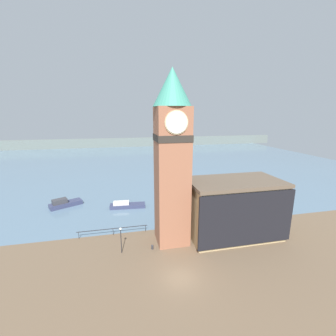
% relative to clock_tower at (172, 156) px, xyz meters
% --- Properties ---
extents(ground_plane, '(160.00, 160.00, 0.00)m').
position_rel_clock_tower_xyz_m(ground_plane, '(-0.85, -8.02, -12.68)').
color(ground_plane, brown).
extents(water, '(160.00, 120.00, 0.00)m').
position_rel_clock_tower_xyz_m(water, '(-0.85, 63.57, -12.68)').
color(water, slate).
rests_on(water, ground_plane).
extents(far_shoreline, '(180.00, 3.00, 5.00)m').
position_rel_clock_tower_xyz_m(far_shoreline, '(-0.85, 103.57, -10.18)').
color(far_shoreline, slate).
rests_on(far_shoreline, water).
extents(pier_railing, '(10.62, 0.08, 1.09)m').
position_rel_clock_tower_xyz_m(pier_railing, '(-8.51, 3.32, -11.72)').
color(pier_railing, '#232328').
rests_on(pier_railing, ground_plane).
extents(clock_tower, '(5.05, 5.05, 23.93)m').
position_rel_clock_tower_xyz_m(clock_tower, '(0.00, 0.00, 0.00)').
color(clock_tower, '#935B42').
rests_on(clock_tower, ground_plane).
extents(pier_building, '(13.89, 7.78, 8.74)m').
position_rel_clock_tower_xyz_m(pier_building, '(9.50, -0.50, -8.29)').
color(pier_building, tan).
rests_on(pier_building, ground_plane).
extents(boat_near, '(7.03, 2.40, 1.34)m').
position_rel_clock_tower_xyz_m(boat_near, '(-6.13, 13.56, -12.17)').
color(boat_near, '#333856').
rests_on(boat_near, water).
extents(boat_far, '(6.38, 4.67, 1.78)m').
position_rel_clock_tower_xyz_m(boat_far, '(-18.35, 16.79, -12.03)').
color(boat_far, '#333856').
rests_on(boat_far, water).
extents(mooring_bollard_near, '(0.32, 0.32, 0.66)m').
position_rel_clock_tower_xyz_m(mooring_bollard_near, '(-3.16, -1.72, -12.32)').
color(mooring_bollard_near, '#2D2D33').
rests_on(mooring_bollard_near, ground_plane).
extents(lamp_post, '(0.32, 0.32, 3.69)m').
position_rel_clock_tower_xyz_m(lamp_post, '(-7.32, -1.69, -10.07)').
color(lamp_post, black).
rests_on(lamp_post, ground_plane).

